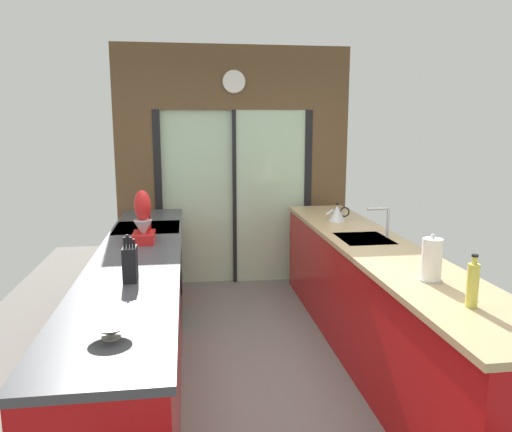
% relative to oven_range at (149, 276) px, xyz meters
% --- Properties ---
extents(ground_plane, '(5.04, 7.60, 0.02)m').
position_rel_oven_range_xyz_m(ground_plane, '(0.91, -0.65, -0.47)').
color(ground_plane, slate).
extents(back_wall_unit, '(2.64, 0.12, 2.70)m').
position_rel_oven_range_xyz_m(back_wall_unit, '(0.91, 1.15, 1.07)').
color(back_wall_unit, brown).
rests_on(back_wall_unit, ground_plane).
extents(left_counter_run, '(0.62, 3.80, 0.92)m').
position_rel_oven_range_xyz_m(left_counter_run, '(-0.00, -1.12, 0.01)').
color(left_counter_run, '#AD0C0F').
rests_on(left_counter_run, ground_plane).
extents(right_counter_run, '(0.62, 3.80, 0.92)m').
position_rel_oven_range_xyz_m(right_counter_run, '(1.82, -0.95, 0.01)').
color(right_counter_run, '#AD0C0F').
rests_on(right_counter_run, ground_plane).
extents(sink_faucet, '(0.19, 0.02, 0.25)m').
position_rel_oven_range_xyz_m(sink_faucet, '(1.96, -0.70, 0.63)').
color(sink_faucet, '#B7BABC').
rests_on(sink_faucet, right_counter_run).
extents(oven_range, '(0.60, 0.60, 0.92)m').
position_rel_oven_range_xyz_m(oven_range, '(0.00, 0.00, 0.00)').
color(oven_range, black).
rests_on(oven_range, ground_plane).
extents(mixing_bowl, '(0.19, 0.19, 0.06)m').
position_rel_oven_range_xyz_m(mixing_bowl, '(0.02, -2.40, 0.50)').
color(mixing_bowl, gray).
rests_on(mixing_bowl, left_counter_run).
extents(knife_block, '(0.08, 0.14, 0.28)m').
position_rel_oven_range_xyz_m(knife_block, '(0.02, -1.58, 0.57)').
color(knife_block, black).
rests_on(knife_block, left_counter_run).
extents(stand_mixer, '(0.17, 0.27, 0.42)m').
position_rel_oven_range_xyz_m(stand_mixer, '(0.02, -0.59, 0.63)').
color(stand_mixer, red).
rests_on(stand_mixer, left_counter_run).
extents(kettle, '(0.24, 0.16, 0.18)m').
position_rel_oven_range_xyz_m(kettle, '(1.80, 0.05, 0.54)').
color(kettle, '#B7BABC').
rests_on(kettle, right_counter_run).
extents(soap_bottle, '(0.06, 0.06, 0.28)m').
position_rel_oven_range_xyz_m(soap_bottle, '(1.80, -2.27, 0.59)').
color(soap_bottle, '#D1CC4C').
rests_on(soap_bottle, right_counter_run).
extents(paper_towel_roll, '(0.14, 0.14, 0.29)m').
position_rel_oven_range_xyz_m(paper_towel_roll, '(1.80, -1.83, 0.59)').
color(paper_towel_roll, '#B7BABC').
rests_on(paper_towel_roll, right_counter_run).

